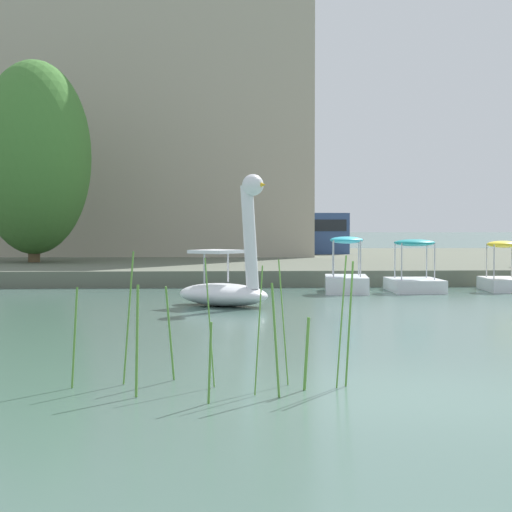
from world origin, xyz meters
name	(u,v)px	position (x,y,z in m)	size (l,w,h in m)	color
ground_plane	(406,396)	(0.00, 0.00, 0.00)	(454.89, 454.89, 0.00)	#47665B
shore_bank_far	(255,262)	(0.00, 30.65, 0.25)	(123.47, 26.57, 0.50)	#5B6051
swan_boat	(227,280)	(-1.73, 11.15, 0.62)	(2.69, 2.50, 3.07)	white
pedal_boat_cyan	(346,277)	(1.75, 15.35, 0.44)	(1.44, 2.34, 1.58)	white
pedal_boat_teal	(414,276)	(3.74, 15.55, 0.43)	(1.43, 2.19, 1.50)	white
pedal_boat_yellow	(503,276)	(6.38, 15.70, 0.42)	(1.19, 2.11, 1.45)	white
tree_willow_near_path	(33,158)	(-8.67, 24.28, 4.43)	(6.18, 6.48, 7.57)	brown
parked_van	(301,232)	(2.36, 33.35, 1.57)	(4.62, 2.63, 1.98)	navy
apartment_block	(142,119)	(-5.38, 35.06, 7.17)	(16.56, 11.75, 13.32)	#B2A893
reed_clump_foreground	(224,335)	(-2.02, 0.44, 0.64)	(3.29, 1.49, 1.59)	#568E38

